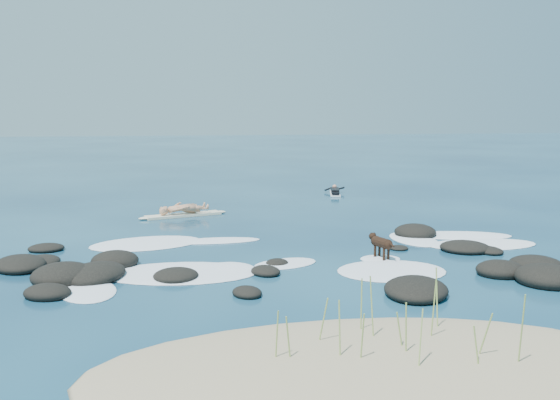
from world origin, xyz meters
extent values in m
plane|color=#0A2642|center=(0.00, 0.00, 0.00)|extent=(160.00, 160.00, 0.00)
ellipsoid|color=#9E8966|center=(0.00, -8.20, 0.00)|extent=(9.00, 4.40, 0.60)
cylinder|color=#94B055|center=(0.28, -7.53, 0.71)|extent=(0.10, 0.08, 1.19)
cylinder|color=#94B055|center=(-0.57, -7.60, 0.57)|extent=(0.15, 0.15, 0.89)
cylinder|color=#94B055|center=(1.60, -7.12, 0.70)|extent=(0.03, 0.19, 1.15)
cylinder|color=#94B055|center=(0.58, -8.30, 0.60)|extent=(0.07, 0.05, 0.97)
cylinder|color=#94B055|center=(-0.17, -8.45, 0.57)|extent=(0.04, 0.14, 0.89)
cylinder|color=#94B055|center=(-1.42, -8.17, 0.58)|extent=(0.07, 0.11, 0.91)
cylinder|color=#94B055|center=(0.22, -7.13, 0.64)|extent=(0.03, 0.06, 1.05)
cylinder|color=#94B055|center=(0.63, -8.76, 0.62)|extent=(0.15, 0.21, 0.97)
cylinder|color=#94B055|center=(0.58, -8.07, 0.49)|extent=(0.17, 0.07, 0.74)
cylinder|color=#94B055|center=(1.28, -7.71, 0.71)|extent=(0.05, 0.13, 1.18)
cylinder|color=#94B055|center=(-0.46, -8.25, 0.64)|extent=(0.04, 0.13, 1.03)
cylinder|color=#94B055|center=(-1.25, -8.21, 0.53)|extent=(0.12, 0.09, 0.82)
cylinder|color=#94B055|center=(1.48, -8.85, 0.49)|extent=(0.13, 0.06, 0.73)
cylinder|color=#94B055|center=(1.74, -8.58, 0.55)|extent=(0.16, 0.21, 0.84)
cylinder|color=#94B055|center=(2.15, -8.91, 0.74)|extent=(0.09, 0.22, 1.22)
ellipsoid|color=black|center=(5.80, -1.07, 0.06)|extent=(0.91, 1.04, 0.23)
ellipsoid|color=black|center=(4.61, 1.46, 0.13)|extent=(1.80, 1.81, 0.53)
ellipsoid|color=black|center=(2.24, -4.57, 0.12)|extent=(1.98, 2.18, 0.47)
ellipsoid|color=black|center=(5.61, -4.21, 0.14)|extent=(1.99, 1.99, 0.58)
ellipsoid|color=black|center=(-4.85, -2.09, 0.12)|extent=(1.91, 2.15, 0.48)
ellipsoid|color=black|center=(-2.94, -2.41, 0.08)|extent=(1.32, 1.35, 0.33)
ellipsoid|color=black|center=(-6.62, 1.28, 0.07)|extent=(1.03, 0.88, 0.26)
ellipsoid|color=black|center=(6.01, -3.11, 0.12)|extent=(1.51, 1.57, 0.49)
ellipsoid|color=black|center=(-0.34, -1.50, 0.06)|extent=(0.68, 0.66, 0.23)
ellipsoid|color=black|center=(-5.58, -2.18, 0.14)|extent=(1.87, 1.93, 0.58)
ellipsoid|color=black|center=(4.92, -3.33, 0.12)|extent=(1.28, 1.20, 0.47)
ellipsoid|color=black|center=(-6.40, -0.30, 0.07)|extent=(1.16, 1.29, 0.27)
ellipsoid|color=black|center=(5.25, -0.72, 0.09)|extent=(1.85, 1.80, 0.37)
ellipsoid|color=black|center=(-0.76, -2.31, 0.07)|extent=(0.95, 1.04, 0.27)
ellipsoid|color=black|center=(3.43, -0.23, 0.04)|extent=(0.68, 0.69, 0.14)
ellipsoid|color=black|center=(-6.85, -0.76, 0.11)|extent=(1.77, 1.97, 0.43)
ellipsoid|color=black|center=(-4.50, -0.84, 0.13)|extent=(1.56, 1.56, 0.51)
ellipsoid|color=black|center=(-1.41, -4.02, 0.07)|extent=(0.86, 0.94, 0.26)
ellipsoid|color=black|center=(-5.68, -3.41, 0.09)|extent=(1.30, 1.19, 0.38)
ellipsoid|color=white|center=(5.98, 1.29, 0.01)|extent=(3.65, 2.00, 0.12)
ellipsoid|color=white|center=(-4.90, -3.10, 0.01)|extent=(1.76, 2.32, 0.12)
ellipsoid|color=white|center=(2.39, -2.58, 0.01)|extent=(2.79, 2.23, 0.12)
ellipsoid|color=white|center=(6.11, -0.08, 0.01)|extent=(3.39, 1.63, 0.12)
ellipsoid|color=white|center=(-1.73, 1.74, 0.01)|extent=(2.78, 0.94, 0.12)
ellipsoid|color=white|center=(-0.11, -1.43, 0.01)|extent=(2.07, 1.67, 0.12)
ellipsoid|color=white|center=(-3.82, 1.72, 0.01)|extent=(3.76, 2.80, 0.12)
ellipsoid|color=white|center=(4.36, 0.96, 0.01)|extent=(1.47, 2.38, 0.12)
ellipsoid|color=white|center=(-2.82, -1.92, 0.01)|extent=(4.03, 2.56, 0.12)
ellipsoid|color=white|center=(-1.63, -1.78, 0.01)|extent=(1.40, 1.57, 0.12)
ellipsoid|color=white|center=(2.52, -1.33, 0.01)|extent=(1.10, 0.90, 0.12)
cube|color=#F5E8C4|center=(-2.65, 6.44, 0.05)|extent=(2.92, 1.49, 0.10)
ellipsoid|color=#F5E8C4|center=(-1.29, 6.90, 0.05)|extent=(0.65, 0.50, 0.10)
ellipsoid|color=#F5E8C4|center=(-4.02, 5.98, 0.05)|extent=(0.65, 0.50, 0.10)
imported|color=tan|center=(-2.65, 6.44, 1.04)|extent=(0.64, 0.79, 1.87)
cube|color=white|center=(4.54, 11.43, 0.05)|extent=(0.87, 2.05, 0.07)
ellipsoid|color=white|center=(4.76, 12.40, 0.05)|extent=(0.33, 0.48, 0.07)
cube|color=black|center=(4.54, 11.43, 0.18)|extent=(0.62, 1.28, 0.20)
sphere|color=tan|center=(4.69, 12.12, 0.29)|extent=(0.25, 0.25, 0.21)
cylinder|color=black|center=(4.48, 12.31, 0.17)|extent=(0.51, 0.17, 0.23)
cylinder|color=black|center=(4.97, 12.20, 0.17)|extent=(0.46, 0.36, 0.23)
cube|color=black|center=(4.39, 10.76, 0.15)|extent=(0.41, 0.55, 0.13)
cylinder|color=black|center=(2.52, -1.43, 0.48)|extent=(0.44, 0.63, 0.27)
sphere|color=black|center=(2.43, -1.19, 0.48)|extent=(0.36, 0.36, 0.29)
sphere|color=black|center=(2.60, -1.67, 0.48)|extent=(0.33, 0.33, 0.26)
sphere|color=black|center=(2.38, -1.03, 0.58)|extent=(0.26, 0.26, 0.21)
cone|color=black|center=(2.34, -0.91, 0.56)|extent=(0.14, 0.15, 0.11)
cone|color=black|center=(2.33, -1.06, 0.66)|extent=(0.11, 0.10, 0.10)
cone|color=black|center=(2.44, -1.02, 0.66)|extent=(0.11, 0.10, 0.10)
cylinder|color=black|center=(2.38, -1.27, 0.19)|extent=(0.09, 0.09, 0.37)
cylinder|color=black|center=(2.52, -1.22, 0.19)|extent=(0.09, 0.09, 0.37)
cylinder|color=black|center=(2.51, -1.64, 0.19)|extent=(0.09, 0.09, 0.37)
cylinder|color=black|center=(2.65, -1.59, 0.19)|extent=(0.09, 0.09, 0.37)
cylinder|color=black|center=(2.64, -1.79, 0.53)|extent=(0.13, 0.27, 0.16)
camera|label=1|loc=(-2.86, -17.09, 4.03)|focal=40.00mm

